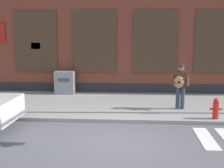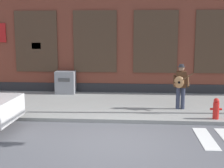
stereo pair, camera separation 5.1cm
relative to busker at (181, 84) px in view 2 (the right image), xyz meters
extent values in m
plane|color=#56565B|center=(-2.17, -3.32, -1.07)|extent=(160.00, 160.00, 0.00)
cube|color=gray|center=(-2.17, 0.75, -1.01)|extent=(28.00, 4.75, 0.12)
cube|color=brown|center=(-2.17, 5.13, 2.60)|extent=(28.00, 4.00, 7.34)
cube|color=#28282B|center=(-2.17, 3.11, -0.80)|extent=(28.00, 0.04, 0.55)
cube|color=#473323|center=(-6.39, 3.10, 1.45)|extent=(2.03, 0.06, 2.87)
cube|color=black|center=(-6.39, 3.09, 1.45)|extent=(1.91, 0.03, 2.75)
cube|color=#473323|center=(-3.58, 3.10, 1.45)|extent=(2.03, 0.06, 2.87)
cube|color=black|center=(-3.58, 3.09, 1.45)|extent=(1.91, 0.03, 2.75)
cube|color=#473323|center=(-0.76, 3.10, 1.45)|extent=(2.03, 0.06, 2.87)
cube|color=black|center=(-0.76, 3.09, 1.45)|extent=(1.91, 0.03, 2.75)
cube|color=#473323|center=(2.05, 3.10, 1.45)|extent=(2.03, 0.06, 2.87)
cube|color=black|center=(2.05, 3.09, 1.45)|extent=(1.91, 0.03, 2.75)
cube|color=yellow|center=(-6.39, 3.08, 1.25)|extent=(0.44, 0.02, 0.30)
cube|color=silver|center=(0.32, -2.92, -1.07)|extent=(0.42, 1.90, 0.01)
cube|color=silver|center=(-5.31, -2.17, -0.33)|extent=(0.06, 0.24, 0.12)
cube|color=silver|center=(-5.32, -3.31, -0.33)|extent=(0.06, 0.24, 0.12)
cylinder|color=#33384C|center=(0.10, 0.03, -0.54)|extent=(0.15, 0.15, 0.81)
cylinder|color=#33384C|center=(-0.08, 0.02, -0.54)|extent=(0.15, 0.15, 0.81)
cube|color=#4C2D19|center=(0.01, 0.04, 0.16)|extent=(0.40, 0.25, 0.60)
sphere|color=#9E7051|center=(0.01, 0.04, 0.57)|extent=(0.22, 0.22, 0.22)
cylinder|color=#333338|center=(0.01, 0.04, 0.63)|extent=(0.28, 0.28, 0.02)
cylinder|color=#333338|center=(0.01, 0.04, 0.68)|extent=(0.18, 0.18, 0.09)
cylinder|color=#4C2D19|center=(0.24, -0.08, 0.12)|extent=(0.14, 0.52, 0.39)
cylinder|color=#4C2D19|center=(-0.23, -0.04, 0.12)|extent=(0.14, 0.52, 0.39)
ellipsoid|color=#B77F4C|center=(-0.08, -0.14, 0.09)|extent=(0.37, 0.15, 0.44)
cylinder|color=black|center=(-0.09, -0.20, 0.09)|extent=(0.09, 0.02, 0.09)
cylinder|color=brown|center=(0.18, -0.18, 0.27)|extent=(0.47, 0.08, 0.34)
cube|color=gray|center=(-4.93, 2.68, -0.43)|extent=(0.90, 0.59, 1.05)
cube|color=#4C4C4C|center=(-4.93, 2.37, -0.27)|extent=(0.54, 0.02, 0.16)
cylinder|color=red|center=(1.00, -1.27, -0.68)|extent=(0.20, 0.20, 0.55)
sphere|color=red|center=(1.00, -1.27, -0.34)|extent=(0.18, 0.18, 0.18)
cylinder|color=red|center=(0.86, -1.27, -0.62)|extent=(0.10, 0.07, 0.07)
cylinder|color=red|center=(1.14, -1.27, -0.62)|extent=(0.10, 0.07, 0.07)
camera|label=1|loc=(-1.73, -11.51, 1.88)|focal=50.00mm
camera|label=2|loc=(-1.68, -11.51, 1.88)|focal=50.00mm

